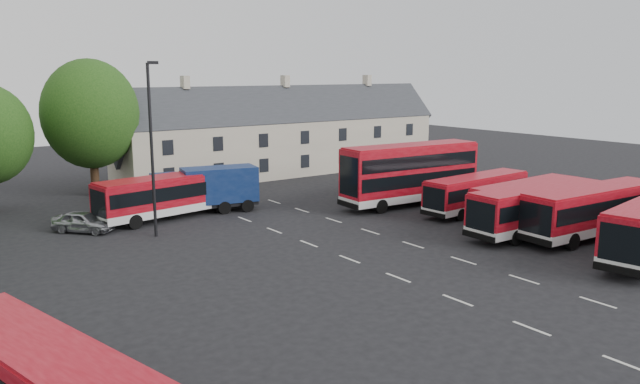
{
  "coord_description": "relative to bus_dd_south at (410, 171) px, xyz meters",
  "views": [
    {
      "loc": [
        -21.37,
        -24.36,
        10.45
      ],
      "look_at": [
        3.77,
        9.98,
        2.2
      ],
      "focal_mm": 35.0,
      "sensor_mm": 36.0,
      "label": 1
    }
  ],
  "objects": [
    {
      "name": "bus_row_b",
      "position": [
        2.55,
        -13.97,
        -0.8
      ],
      "size": [
        11.63,
        3.26,
        3.25
      ],
      "rotation": [
        0.0,
        0.0,
        -0.05
      ],
      "color": "silver",
      "rests_on": "ground"
    },
    {
      "name": "bus_row_e",
      "position": [
        2.2,
        -4.85,
        -1.08
      ],
      "size": [
        10.01,
        2.87,
        2.8
      ],
      "rotation": [
        0.0,
        0.0,
        0.06
      ],
      "color": "silver",
      "rests_on": "ground"
    },
    {
      "name": "bus_north",
      "position": [
        -17.05,
        6.94,
        -0.88
      ],
      "size": [
        11.29,
        4.08,
        3.12
      ],
      "rotation": [
        0.0,
        0.0,
        0.14
      ],
      "color": "silver",
      "rests_on": "ground"
    },
    {
      "name": "lane_markings",
      "position": [
        -10.54,
        -8.56,
        -2.75
      ],
      "size": [
        5.15,
        33.8,
        0.01
      ],
      "color": "beige",
      "rests_on": "ground"
    },
    {
      "name": "bus_row_c",
      "position": [
        0.47,
        -11.31,
        -0.87
      ],
      "size": [
        11.14,
        2.84,
        3.13
      ],
      "rotation": [
        0.0,
        0.0,
        -0.02
      ],
      "color": "silver",
      "rests_on": "ground"
    },
    {
      "name": "ground",
      "position": [
        -13.04,
        -10.56,
        -2.76
      ],
      "size": [
        140.0,
        140.0,
        0.0
      ],
      "primitive_type": "plane",
      "color": "black",
      "rests_on": "ground"
    },
    {
      "name": "bus_dd_south",
      "position": [
        0.0,
        0.0,
        0.0
      ],
      "size": [
        11.98,
        3.58,
        4.84
      ],
      "rotation": [
        0.0,
        0.0,
        -0.07
      ],
      "color": "silver",
      "rests_on": "ground"
    },
    {
      "name": "bus_row_d",
      "position": [
        2.52,
        -8.98,
        -1.04
      ],
      "size": [
        10.18,
        2.76,
        2.85
      ],
      "rotation": [
        0.0,
        0.0,
        0.04
      ],
      "color": "silver",
      "rests_on": "ground"
    },
    {
      "name": "bus_dd_north",
      "position": [
        2.53,
        2.88,
        -0.39
      ],
      "size": [
        10.36,
        3.86,
        4.15
      ],
      "rotation": [
        0.0,
        0.0,
        0.16
      ],
      "color": "silver",
      "rests_on": "ground"
    },
    {
      "name": "terrace_houses",
      "position": [
        0.96,
        19.44,
        1.1
      ],
      "size": [
        35.7,
        7.13,
        10.06
      ],
      "color": "beige",
      "rests_on": "ground"
    },
    {
      "name": "box_truck",
      "position": [
        -14.18,
        7.09,
        -0.86
      ],
      "size": [
        8.05,
        4.02,
        3.37
      ],
      "rotation": [
        0.0,
        0.0,
        -0.22
      ],
      "color": "black",
      "rests_on": "ground"
    },
    {
      "name": "lamppost",
      "position": [
        -19.95,
        2.68,
        3.15
      ],
      "size": [
        0.77,
        0.45,
        11.08
      ],
      "rotation": [
        0.0,
        0.0,
        -0.29
      ],
      "color": "black",
      "rests_on": "ground"
    },
    {
      "name": "silver_car",
      "position": [
        -23.42,
        6.55,
        -2.05
      ],
      "size": [
        3.97,
        4.21,
        1.41
      ],
      "primitive_type": "imported",
      "rotation": [
        0.0,
        0.0,
        0.71
      ],
      "color": "#9EA1A6",
      "rests_on": "ground"
    }
  ]
}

